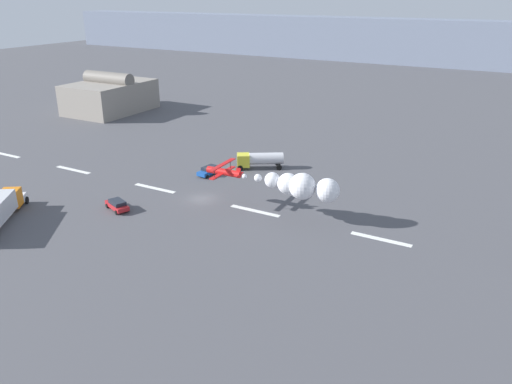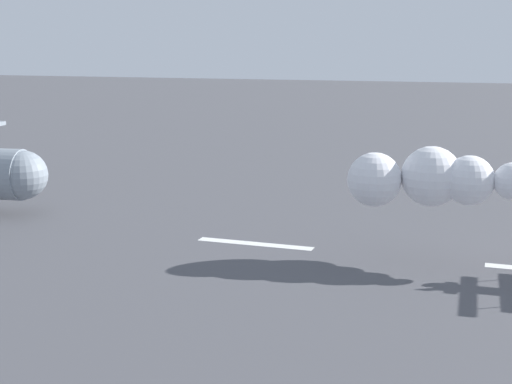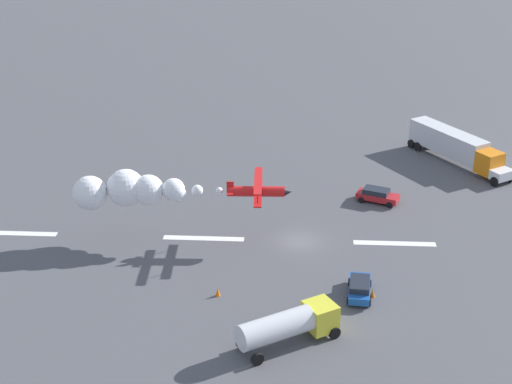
# 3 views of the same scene
# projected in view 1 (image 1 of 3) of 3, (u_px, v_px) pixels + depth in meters

# --- Properties ---
(ground_plane) EXTENTS (440.00, 440.00, 0.00)m
(ground_plane) POSITION_uv_depth(u_px,v_px,m) (202.00, 199.00, 78.99)
(ground_plane) COLOR #4C4C51
(ground_plane) RESTS_ON ground
(runway_stripe_0) EXTENTS (8.00, 0.90, 0.01)m
(runway_stripe_0) POSITION_uv_depth(u_px,v_px,m) (6.00, 155.00, 100.29)
(runway_stripe_0) COLOR white
(runway_stripe_0) RESTS_ON ground
(runway_stripe_1) EXTENTS (8.00, 0.90, 0.01)m
(runway_stripe_1) POSITION_uv_depth(u_px,v_px,m) (73.00, 170.00, 91.77)
(runway_stripe_1) COLOR white
(runway_stripe_1) RESTS_ON ground
(runway_stripe_2) EXTENTS (8.00, 0.90, 0.01)m
(runway_stripe_2) POSITION_uv_depth(u_px,v_px,m) (155.00, 188.00, 83.25)
(runway_stripe_2) COLOR white
(runway_stripe_2) RESTS_ON ground
(runway_stripe_3) EXTENTS (8.00, 0.90, 0.01)m
(runway_stripe_3) POSITION_uv_depth(u_px,v_px,m) (255.00, 211.00, 74.73)
(runway_stripe_3) COLOR white
(runway_stripe_3) RESTS_ON ground
(runway_stripe_4) EXTENTS (8.00, 0.90, 0.01)m
(runway_stripe_4) POSITION_uv_depth(u_px,v_px,m) (381.00, 239.00, 66.21)
(runway_stripe_4) COLOR white
(runway_stripe_4) RESTS_ON ground
(mountain_ridge_distant) EXTENTS (396.00, 16.00, 18.67)m
(mountain_ridge_distant) POSITION_uv_depth(u_px,v_px,m) (436.00, 43.00, 215.71)
(mountain_ridge_distant) COLOR slate
(mountain_ridge_distant) RESTS_ON ground
(stunt_biplane_red) EXTENTS (21.05, 6.51, 3.75)m
(stunt_biplane_red) POSITION_uv_depth(u_px,v_px,m) (298.00, 185.00, 70.02)
(stunt_biplane_red) COLOR red
(fuel_tanker_truck) EXTENTS (8.28, 6.58, 2.90)m
(fuel_tanker_truck) POSITION_uv_depth(u_px,v_px,m) (259.00, 159.00, 91.93)
(fuel_tanker_truck) COLOR yellow
(fuel_tanker_truck) RESTS_ON ground
(followme_car_yellow) EXTENTS (4.84, 3.31, 1.52)m
(followme_car_yellow) POSITION_uv_depth(u_px,v_px,m) (117.00, 205.00, 74.81)
(followme_car_yellow) COLOR #B21E23
(followme_car_yellow) RESTS_ON ground
(airport_staff_sedan) EXTENTS (2.35, 4.68, 1.52)m
(airport_staff_sedan) POSITION_uv_depth(u_px,v_px,m) (209.00, 170.00, 89.01)
(airport_staff_sedan) COLOR #194CA5
(airport_staff_sedan) RESTS_ON ground
(hangar_building) EXTENTS (15.57, 21.81, 10.40)m
(hangar_building) POSITION_uv_depth(u_px,v_px,m) (110.00, 96.00, 134.25)
(hangar_building) COLOR gray
(hangar_building) RESTS_ON ground
(traffic_cone_near) EXTENTS (0.44, 0.44, 0.75)m
(traffic_cone_near) POSITION_uv_depth(u_px,v_px,m) (204.00, 171.00, 89.81)
(traffic_cone_near) COLOR orange
(traffic_cone_near) RESTS_ON ground
(traffic_cone_far) EXTENTS (0.44, 0.44, 0.75)m
(traffic_cone_far) POSITION_uv_depth(u_px,v_px,m) (273.00, 184.00, 84.22)
(traffic_cone_far) COLOR orange
(traffic_cone_far) RESTS_ON ground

